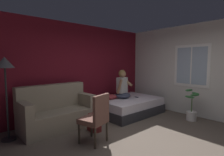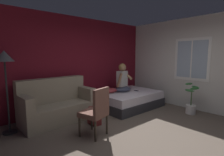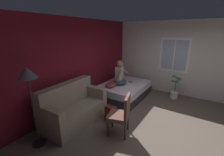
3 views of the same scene
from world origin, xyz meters
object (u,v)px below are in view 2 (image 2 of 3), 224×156
backpack (95,116)px  floor_lamp (5,64)px  side_chair (96,110)px  cell_phone (136,91)px  couch (57,105)px  bed (128,99)px  throw_pillow (110,90)px  potted_plant (191,103)px  person_seated (123,80)px

backpack → floor_lamp: 2.17m
side_chair → cell_phone: bearing=21.9°
couch → floor_lamp: (-1.04, -0.01, 1.04)m
bed → floor_lamp: floor_lamp is taller
bed → floor_lamp: size_ratio=1.13×
bed → throw_pillow: size_ratio=4.01×
couch → throw_pillow: couch is taller
bed → side_chair: size_ratio=1.97×
potted_plant → person_seated: bearing=118.1°
cell_phone → floor_lamp: size_ratio=0.08×
side_chair → potted_plant: bearing=-12.6°
bed → potted_plant: (0.83, -1.62, 0.07)m
side_chair → person_seated: (1.84, 1.12, 0.30)m
throw_pillow → floor_lamp: bearing=178.6°
bed → cell_phone: (0.30, -0.10, 0.25)m
couch → potted_plant: bearing=-32.8°
backpack → cell_phone: 1.97m
throw_pillow → floor_lamp: 2.83m
backpack → cell_phone: cell_phone is taller
couch → bed: bearing=-8.3°
bed → throw_pillow: throw_pillow is taller
couch → cell_phone: 2.50m
backpack → potted_plant: bearing=-24.9°
couch → backpack: size_ratio=3.77×
side_chair → potted_plant: side_chair is taller
cell_phone → potted_plant: bearing=104.0°
person_seated → throw_pillow: person_seated is taller
throw_pillow → floor_lamp: floor_lamp is taller
person_seated → floor_lamp: floor_lamp is taller
backpack → throw_pillow: (1.09, 0.72, 0.36)m
throw_pillow → cell_phone: (0.82, -0.34, -0.07)m
bed → potted_plant: potted_plant is taller
throw_pillow → couch: bearing=177.3°
throw_pillow → floor_lamp: size_ratio=0.28×
side_chair → backpack: (0.32, 0.51, -0.34)m
bed → side_chair: bearing=-152.7°
throw_pillow → cell_phone: bearing=-22.4°
couch → person_seated: person_seated is taller
backpack → floor_lamp: (-1.60, 0.79, 1.24)m
side_chair → person_seated: person_seated is taller
side_chair → cell_phone: 2.41m
person_seated → potted_plant: person_seated is taller
person_seated → backpack: bearing=-158.1°
backpack → floor_lamp: size_ratio=0.27×
bed → throw_pillow: bearing=155.5°
bed → floor_lamp: bearing=174.6°
couch → side_chair: couch is taller
side_chair → floor_lamp: bearing=134.3°
side_chair → throw_pillow: size_ratio=2.04×
bed → potted_plant: bearing=-62.9°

